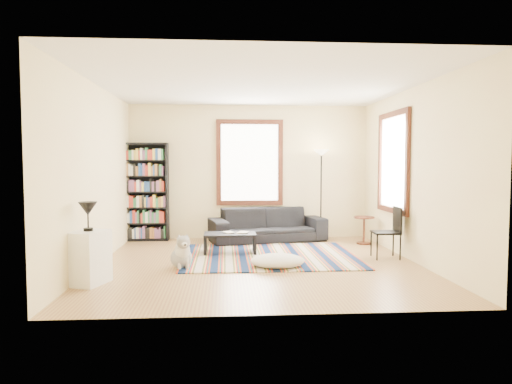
{
  "coord_description": "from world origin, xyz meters",
  "views": [
    {
      "loc": [
        -0.52,
        -7.13,
        1.57
      ],
      "look_at": [
        0.0,
        0.5,
        1.1
      ],
      "focal_mm": 32.0,
      "sensor_mm": 36.0,
      "label": 1
    }
  ],
  "objects": [
    {
      "name": "white_cabinet",
      "position": [
        -2.3,
        -1.11,
        0.35
      ],
      "size": [
        0.52,
        0.6,
        0.7
      ],
      "primitive_type": "cube",
      "rotation": [
        0.0,
        0.0,
        -0.34
      ],
      "color": "white",
      "rests_on": "floor"
    },
    {
      "name": "dog",
      "position": [
        -1.19,
        -0.25,
        0.26
      ],
      "size": [
        0.5,
        0.59,
        0.51
      ],
      "primitive_type": null,
      "rotation": [
        0.0,
        0.0,
        0.28
      ],
      "color": "#AAAAAA",
      "rests_on": "floor"
    },
    {
      "name": "folding_chair",
      "position": [
        2.15,
        0.24,
        0.43
      ],
      "size": [
        0.44,
        0.42,
        0.86
      ],
      "primitive_type": "cube",
      "rotation": [
        0.0,
        0.0,
        -0.05
      ],
      "color": "black",
      "rests_on": "floor"
    },
    {
      "name": "floor_lamp",
      "position": [
        1.46,
        2.15,
        0.93
      ],
      "size": [
        0.34,
        0.34,
        1.86
      ],
      "primitive_type": null,
      "rotation": [
        0.0,
        0.0,
        -0.14
      ],
      "color": "black",
      "rests_on": "floor"
    },
    {
      "name": "sofa",
      "position": [
        0.34,
        2.05,
        0.34
      ],
      "size": [
        1.38,
        2.45,
        0.67
      ],
      "primitive_type": "imported",
      "rotation": [
        0.0,
        0.0,
        0.22
      ],
      "color": "black",
      "rests_on": "floor"
    },
    {
      "name": "window_back",
      "position": [
        0.0,
        2.47,
        1.6
      ],
      "size": [
        1.2,
        0.06,
        1.6
      ],
      "primitive_type": "cube",
      "color": "white",
      "rests_on": "wall_back"
    },
    {
      "name": "wall_back",
      "position": [
        0.0,
        2.55,
        1.4
      ],
      "size": [
        5.0,
        0.1,
        2.8
      ],
      "primitive_type": "cube",
      "color": "#F8EDA7",
      "rests_on": "floor"
    },
    {
      "name": "floor",
      "position": [
        0.0,
        0.0,
        -0.05
      ],
      "size": [
        5.0,
        5.0,
        0.1
      ],
      "primitive_type": "cube",
      "color": "#A5864B",
      "rests_on": "ground"
    },
    {
      "name": "rug",
      "position": [
        0.23,
        0.51,
        0.01
      ],
      "size": [
        2.91,
        2.33,
        0.02
      ],
      "primitive_type": "cube",
      "color": "#0C1D40",
      "rests_on": "floor"
    },
    {
      "name": "ceiling",
      "position": [
        0.0,
        0.0,
        2.85
      ],
      "size": [
        5.0,
        5.0,
        0.1
      ],
      "primitive_type": "cube",
      "color": "white",
      "rests_on": "floor"
    },
    {
      "name": "wall_right",
      "position": [
        2.55,
        0.0,
        1.4
      ],
      "size": [
        0.1,
        5.0,
        2.8
      ],
      "primitive_type": "cube",
      "color": "#F8EDA7",
      "rests_on": "floor"
    },
    {
      "name": "wall_front",
      "position": [
        0.0,
        -2.55,
        1.4
      ],
      "size": [
        5.0,
        0.1,
        2.8
      ],
      "primitive_type": "cube",
      "color": "#F8EDA7",
      "rests_on": "floor"
    },
    {
      "name": "bookshelf",
      "position": [
        -2.14,
        2.32,
        1.0
      ],
      "size": [
        0.9,
        0.3,
        2.0
      ],
      "primitive_type": "cube",
      "color": "black",
      "rests_on": "floor"
    },
    {
      "name": "side_table",
      "position": [
        2.2,
        1.59,
        0.27
      ],
      "size": [
        0.51,
        0.51,
        0.54
      ],
      "primitive_type": "cylinder",
      "rotation": [
        0.0,
        0.0,
        -0.35
      ],
      "color": "#4C1C13",
      "rests_on": "floor"
    },
    {
      "name": "wall_left",
      "position": [
        -2.55,
        0.0,
        1.4
      ],
      "size": [
        0.1,
        5.0,
        2.8
      ],
      "primitive_type": "cube",
      "color": "#F8EDA7",
      "rests_on": "floor"
    },
    {
      "name": "floor_cushion",
      "position": [
        0.27,
        -0.33,
        0.1
      ],
      "size": [
        0.91,
        0.73,
        0.21
      ],
      "primitive_type": "ellipsoid",
      "rotation": [
        0.0,
        0.0,
        -0.15
      ],
      "color": "silver",
      "rests_on": "floor"
    },
    {
      "name": "window_right",
      "position": [
        2.47,
        0.8,
        1.6
      ],
      "size": [
        0.06,
        1.2,
        1.6
      ],
      "primitive_type": "cube",
      "color": "white",
      "rests_on": "wall_right"
    },
    {
      "name": "table_lamp",
      "position": [
        -2.3,
        -1.11,
        0.89
      ],
      "size": [
        0.28,
        0.28,
        0.38
      ],
      "primitive_type": null,
      "rotation": [
        0.0,
        0.0,
        0.21
      ],
      "color": "black",
      "rests_on": "white_cabinet"
    },
    {
      "name": "coffee_table",
      "position": [
        -0.44,
        0.8,
        0.18
      ],
      "size": [
        0.92,
        0.54,
        0.36
      ],
      "primitive_type": "cube",
      "rotation": [
        0.0,
        0.0,
        0.04
      ],
      "color": "black",
      "rests_on": "floor"
    },
    {
      "name": "book_a",
      "position": [
        -0.54,
        0.8,
        0.37
      ],
      "size": [
        0.26,
        0.23,
        0.02
      ],
      "primitive_type": "imported",
      "rotation": [
        0.0,
        0.0,
        0.39
      ],
      "color": "beige",
      "rests_on": "coffee_table"
    },
    {
      "name": "book_b",
      "position": [
        -0.29,
        0.85,
        0.37
      ],
      "size": [
        0.23,
        0.27,
        0.02
      ],
      "primitive_type": "imported",
      "rotation": [
        0.0,
        0.0,
        -0.3
      ],
      "color": "beige",
      "rests_on": "coffee_table"
    }
  ]
}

